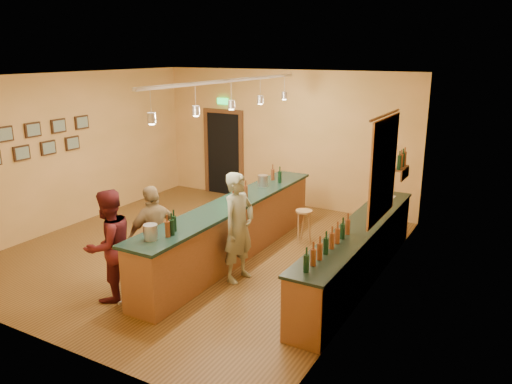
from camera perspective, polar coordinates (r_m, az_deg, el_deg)
The scene contains 17 objects.
floor at distance 9.51m, azimuth -6.32°, elevation -6.58°, with size 7.00×7.00×0.00m, color #553818.
ceiling at distance 8.80m, azimuth -6.96°, elevation 13.06°, with size 6.50×7.00×0.02m, color silver.
wall_back at distance 11.98m, azimuth 3.24°, elevation 6.15°, with size 6.50×0.02×3.20m, color #BB9246.
wall_front at distance 6.62m, azimuth -24.58°, elevation -3.31°, with size 6.50×0.02×3.20m, color #BB9246.
wall_left at distance 11.21m, azimuth -20.29°, elevation 4.52°, with size 0.02×7.00×3.20m, color #BB9246.
wall_right at distance 7.63m, azimuth 13.60°, elevation 0.12°, with size 0.02×7.00×3.20m, color #BB9246.
doorway at distance 12.86m, azimuth -3.68°, elevation 4.67°, with size 1.15×0.09×2.48m.
tapestry at distance 7.95m, azimuth 14.38°, elevation 2.56°, with size 0.03×1.40×1.60m, color maroon.
bottle_shelf at distance 9.43m, azimuth 16.38°, elevation 3.29°, with size 0.17×0.55×0.54m.
picture_grid at distance 10.66m, azimuth -23.36°, elevation 5.58°, with size 0.06×2.20×0.70m, color #382111, non-canonical shape.
back_counter at distance 8.23m, azimuth 11.56°, elevation -6.80°, with size 0.60×4.55×1.27m.
tasting_bar at distance 8.91m, azimuth -2.67°, elevation -3.87°, with size 0.73×5.10×1.38m.
pendant_track at distance 8.42m, azimuth -2.86°, elevation 11.54°, with size 0.11×4.60×0.50m.
bartender at distance 7.98m, azimuth -1.99°, elevation -4.05°, with size 0.65×0.43×1.79m, color gray.
customer_a at distance 7.69m, azimuth -16.43°, elevation -5.89°, with size 0.82×0.64×1.70m, color #59191E.
customer_b at distance 8.05m, azimuth -11.54°, elevation -4.87°, with size 0.95×0.39×1.61m, color #997A51.
bar_stool at distance 9.68m, azimuth 5.49°, elevation -2.92°, with size 0.32×0.32×0.66m.
Camera 1 is at (5.18, -7.11, 3.61)m, focal length 35.00 mm.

